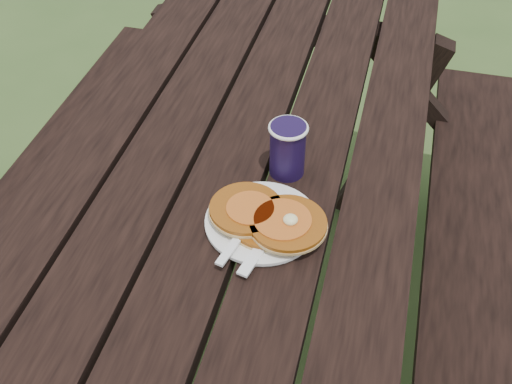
% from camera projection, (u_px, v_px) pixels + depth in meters
% --- Properties ---
extents(ground, '(60.00, 60.00, 0.00)m').
position_uv_depth(ground, '(244.00, 346.00, 1.85)').
color(ground, '#324C20').
rests_on(ground, ground).
extents(picnic_table, '(1.36, 1.80, 0.75)m').
position_uv_depth(picnic_table, '(242.00, 263.00, 1.60)').
color(picnic_table, black).
rests_on(picnic_table, ground).
extents(plate, '(0.23, 0.23, 0.01)m').
position_uv_depth(plate, '(262.00, 222.00, 1.16)').
color(plate, white).
rests_on(plate, picnic_table).
extents(pancake_stack, '(0.22, 0.15, 0.04)m').
position_uv_depth(pancake_stack, '(268.00, 218.00, 1.14)').
color(pancake_stack, '#964D10').
rests_on(pancake_stack, plate).
extents(knife, '(0.06, 0.18, 0.00)m').
position_uv_depth(knife, '(266.00, 240.00, 1.12)').
color(knife, white).
rests_on(knife, plate).
extents(fork, '(0.07, 0.16, 0.01)m').
position_uv_depth(fork, '(234.00, 243.00, 1.11)').
color(fork, white).
rests_on(fork, plate).
extents(coffee_cup, '(0.08, 0.08, 0.11)m').
position_uv_depth(coffee_cup, '(288.00, 147.00, 1.23)').
color(coffee_cup, black).
rests_on(coffee_cup, picnic_table).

